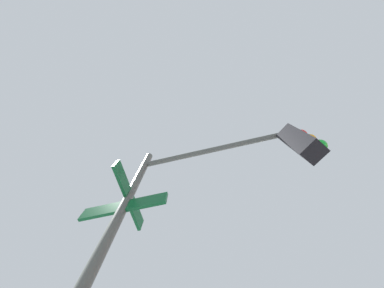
{
  "coord_description": "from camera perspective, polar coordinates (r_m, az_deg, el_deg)",
  "views": [
    {
      "loc": [
        -5.7,
        -7.79,
        1.78
      ],
      "look_at": [
        -6.08,
        -7.49,
        3.17
      ],
      "focal_mm": 18.79,
      "sensor_mm": 36.0,
      "label": 1
    }
  ],
  "objects": [
    {
      "name": "traffic_signal_near",
      "position": [
        2.43,
        7.14,
        -12.36
      ],
      "size": [
        2.61,
        2.14,
        5.43
      ],
      "color": "#474C47",
      "rests_on": "ground_plane"
    }
  ]
}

